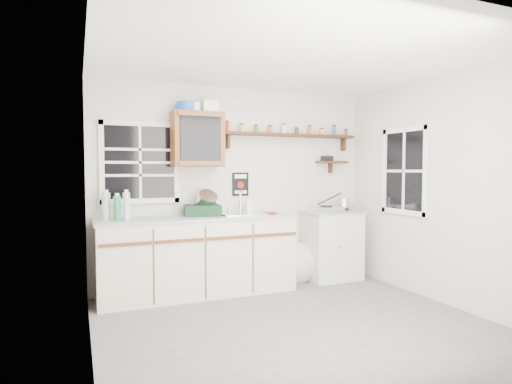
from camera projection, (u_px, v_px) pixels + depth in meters
room at (295, 193)px, 4.00m from camera, size 3.64×3.24×2.54m
main_cabinet at (199, 255)px, 5.01m from camera, size 2.31×0.63×0.92m
right_cabinet at (331, 245)px, 5.74m from camera, size 0.73×0.57×0.91m
sink at (241, 214)px, 5.20m from camera, size 0.52×0.44×0.29m
upper_cabinet at (197, 140)px, 5.08m from camera, size 0.60×0.32×0.65m
upper_cabinet_clutter at (195, 107)px, 5.05m from camera, size 0.48×0.24×0.14m
spice_shelf at (290, 135)px, 5.63m from camera, size 1.91×0.18×0.35m
secondary_shelf at (330, 162)px, 5.91m from camera, size 0.45×0.16×0.24m
warning_sign at (240, 184)px, 5.48m from camera, size 0.22×0.02×0.30m
window_back at (140, 162)px, 4.98m from camera, size 0.93×0.03×0.98m
window_right at (404, 171)px, 5.18m from camera, size 0.03×0.78×1.08m
water_bottles at (115, 206)px, 4.61m from camera, size 0.29×0.19×0.33m
dish_rack at (204, 207)px, 5.09m from camera, size 0.47×0.38×0.32m
soap_bottle at (248, 205)px, 5.37m from camera, size 0.10×0.10×0.19m
rag at (270, 213)px, 5.24m from camera, size 0.15×0.13×0.02m
hotplate at (335, 209)px, 5.71m from camera, size 0.58×0.36×0.08m
saucepan at (343, 202)px, 5.76m from camera, size 0.42×0.22×0.18m
trash_bag at (296, 263)px, 5.63m from camera, size 0.48×0.43×0.55m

